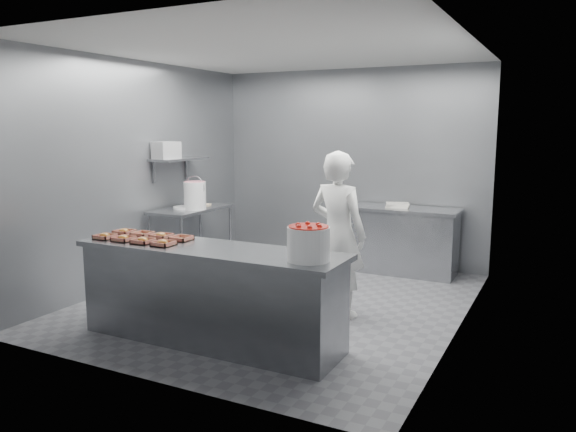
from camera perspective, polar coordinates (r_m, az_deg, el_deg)
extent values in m
plane|color=#4C4C51|center=(6.51, -0.95, -8.66)|extent=(4.50, 4.50, 0.00)
plane|color=white|center=(6.25, -1.02, 16.58)|extent=(4.50, 4.50, 0.00)
cube|color=slate|center=(8.28, 6.33, 5.00)|extent=(4.00, 0.04, 2.80)
cube|color=slate|center=(7.37, -14.91, 4.24)|extent=(0.04, 4.50, 2.80)
cube|color=slate|center=(5.58, 17.50, 2.65)|extent=(0.04, 4.50, 2.80)
cube|color=slate|center=(5.17, -7.99, -3.42)|extent=(2.60, 0.70, 0.05)
cube|color=slate|center=(5.28, -7.88, -8.19)|extent=(2.50, 0.64, 0.85)
cube|color=slate|center=(7.67, -9.82, 0.69)|extent=(0.60, 1.20, 0.04)
cube|color=slate|center=(7.80, -9.68, -4.26)|extent=(0.56, 1.15, 0.03)
cylinder|color=slate|center=(7.48, -13.89, -3.09)|extent=(0.04, 0.04, 0.88)
cylinder|color=slate|center=(7.16, -10.72, -3.53)|extent=(0.04, 0.04, 0.88)
cylinder|color=slate|center=(8.34, -8.88, -1.68)|extent=(0.04, 0.04, 0.88)
cylinder|color=slate|center=(8.05, -5.87, -2.00)|extent=(0.04, 0.04, 0.88)
cube|color=slate|center=(7.73, 11.61, 0.66)|extent=(1.50, 0.60, 0.05)
cube|color=slate|center=(7.80, 11.50, -2.61)|extent=(1.44, 0.55, 0.85)
cube|color=slate|center=(7.71, -10.97, 5.70)|extent=(0.35, 0.90, 0.03)
cube|color=tan|center=(5.78, -18.06, -1.99)|extent=(0.18, 0.18, 0.04)
cube|color=white|center=(5.76, -17.63, -2.11)|extent=(0.10, 0.06, 0.00)
ellipsoid|color=#A9762A|center=(5.78, -18.14, -1.88)|extent=(0.10, 0.10, 0.05)
cube|color=tan|center=(5.61, -16.32, -2.23)|extent=(0.18, 0.18, 0.04)
cube|color=white|center=(5.59, -15.88, -2.34)|extent=(0.10, 0.06, 0.00)
ellipsoid|color=#A9762A|center=(5.62, -16.40, -2.12)|extent=(0.10, 0.10, 0.05)
cube|color=tan|center=(5.45, -14.48, -2.47)|extent=(0.18, 0.18, 0.04)
cube|color=white|center=(5.44, -14.01, -2.59)|extent=(0.10, 0.06, 0.00)
ellipsoid|color=#A9762A|center=(5.46, -14.56, -2.36)|extent=(0.10, 0.10, 0.05)
cube|color=tan|center=(5.30, -12.52, -2.73)|extent=(0.18, 0.18, 0.04)
cube|color=white|center=(5.29, -12.04, -2.86)|extent=(0.10, 0.06, 0.00)
ellipsoid|color=#A9762A|center=(5.30, -12.61, -2.61)|extent=(0.10, 0.10, 0.05)
cube|color=tan|center=(5.96, -16.27, -1.57)|extent=(0.18, 0.18, 0.04)
cube|color=white|center=(5.95, -15.85, -1.68)|extent=(0.10, 0.06, 0.00)
ellipsoid|color=#A9762A|center=(5.97, -16.34, -1.46)|extent=(0.10, 0.10, 0.05)
cube|color=tan|center=(5.80, -14.54, -1.78)|extent=(0.18, 0.18, 0.04)
cube|color=white|center=(5.79, -14.10, -1.89)|extent=(0.10, 0.06, 0.00)
cube|color=tan|center=(5.65, -12.71, -2.00)|extent=(0.18, 0.18, 0.04)
cube|color=white|center=(5.64, -12.25, -2.12)|extent=(0.10, 0.06, 0.00)
ellipsoid|color=#A9762A|center=(5.66, -12.79, -1.89)|extent=(0.10, 0.10, 0.05)
cube|color=tan|center=(5.50, -10.77, -2.24)|extent=(0.18, 0.18, 0.04)
cube|color=white|center=(5.49, -10.30, -2.36)|extent=(0.10, 0.06, 0.00)
imported|color=white|center=(5.88, 5.10, -1.87)|extent=(0.70, 0.52, 1.74)
cylinder|color=white|center=(4.57, 2.10, -2.86)|extent=(0.35, 0.35, 0.28)
cylinder|color=red|center=(4.55, 2.10, -1.25)|extent=(0.33, 0.33, 0.04)
cylinder|color=white|center=(7.49, -9.43, 2.06)|extent=(0.29, 0.29, 0.36)
cylinder|color=#DA6D77|center=(7.47, -9.47, 3.41)|extent=(0.27, 0.27, 0.02)
torus|color=slate|center=(7.48, -9.46, 2.89)|extent=(0.30, 0.01, 0.30)
cylinder|color=white|center=(7.61, -10.35, 0.86)|extent=(0.35, 0.35, 0.03)
cube|color=#CCB28C|center=(7.86, -8.48, 1.15)|extent=(0.17, 0.15, 0.02)
cube|color=gray|center=(7.49, -12.27, 6.53)|extent=(0.32, 0.35, 0.22)
cube|color=silver|center=(7.74, 11.07, 1.10)|extent=(0.34, 0.27, 0.06)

